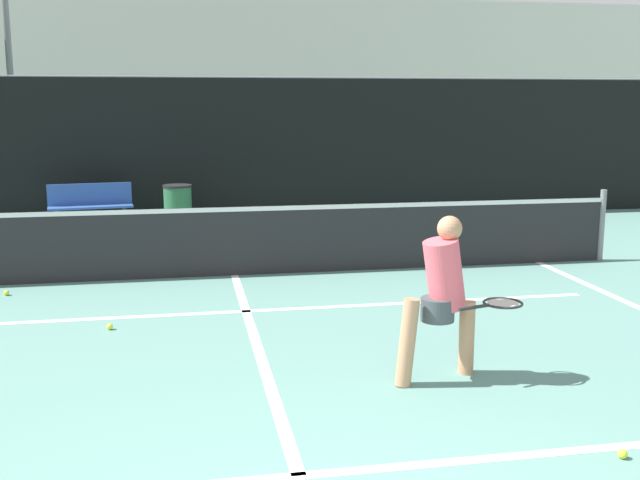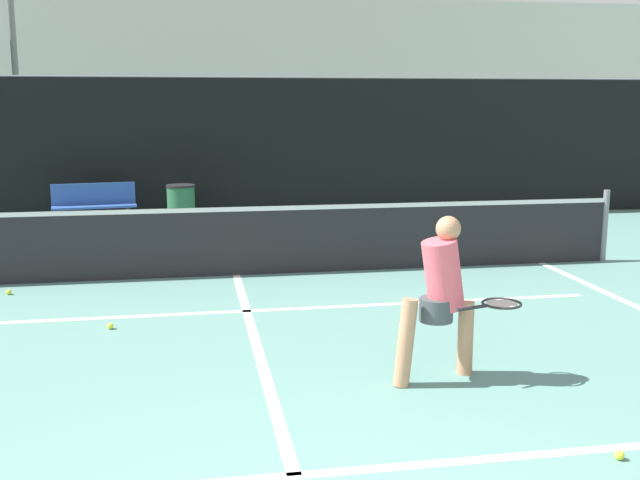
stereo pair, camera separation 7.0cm
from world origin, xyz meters
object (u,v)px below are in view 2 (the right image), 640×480
Objects in this scene: player_practicing at (442,293)px; trash_bin at (181,207)px; parked_car at (403,170)px; courtside_bench at (94,205)px.

trash_bin is (-2.24, 8.27, -0.35)m from player_practicing.
parked_car is (3.33, 12.60, -0.15)m from player_practicing.
trash_bin is 7.05m from parked_car.
player_practicing is 1.73× the size of trash_bin.
player_practicing is 0.92× the size of courtside_bench.
player_practicing reaches higher than courtside_bench.
courtside_bench is at bearing 174.48° from trash_bin.
player_practicing is 8.58m from trash_bin.
parked_car is (7.16, 4.18, 0.16)m from courtside_bench.
parked_car is at bearing 22.58° from courtside_bench.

